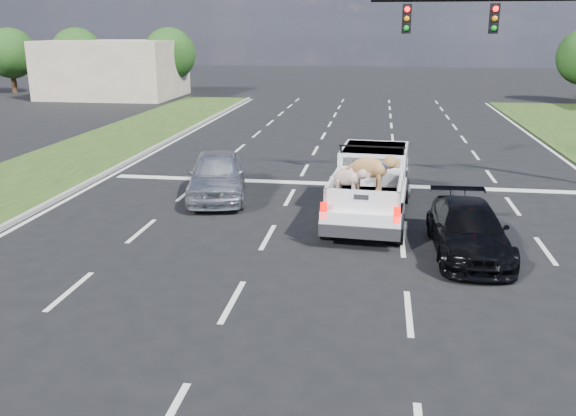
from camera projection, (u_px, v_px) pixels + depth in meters
name	position (u px, v px, depth m)	size (l,w,h in m)	color
ground	(319.00, 307.00, 12.04)	(160.00, 160.00, 0.00)	black
road_markings	(340.00, 212.00, 18.26)	(17.75, 60.00, 0.01)	silver
curb_left	(49.00, 203.00, 18.99)	(0.15, 60.00, 0.14)	gray
traffic_signal	(575.00, 47.00, 19.64)	(9.11, 0.31, 7.00)	black
building_left	(114.00, 69.00, 48.39)	(10.00, 8.00, 4.40)	beige
tree_far_a	(10.00, 53.00, 51.39)	(4.20, 4.20, 5.40)	#332114
tree_far_b	(77.00, 54.00, 50.55)	(4.20, 4.20, 5.40)	#332114
tree_far_c	(170.00, 54.00, 49.42)	(4.20, 4.20, 5.40)	#332114
pickup_truck	(370.00, 184.00, 17.57)	(2.43, 5.72, 2.10)	black
silver_sedan	(217.00, 175.00, 19.65)	(1.78, 4.43, 1.51)	silver
black_coupe	(468.00, 230.00, 14.76)	(1.71, 4.20, 1.22)	black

